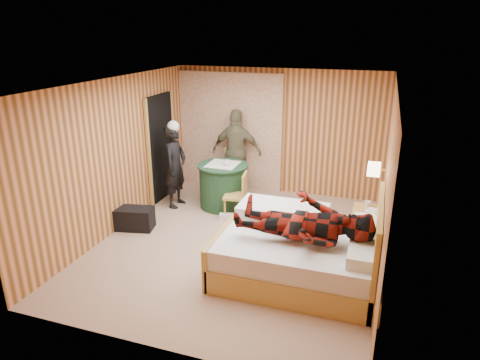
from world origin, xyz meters
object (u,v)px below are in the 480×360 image
(bed, at_px, (303,251))
(man_at_table, at_px, (237,152))
(round_table, at_px, (223,185))
(chair_near, at_px, (239,192))
(duffel_bag, at_px, (134,218))
(nightstand, at_px, (365,226))
(chair_far, at_px, (235,168))
(wall_lamp, at_px, (374,169))
(man_on_bed, at_px, (305,213))
(woman_standing, at_px, (175,166))

(bed, xyz_separation_m, man_at_table, (-1.88, 2.68, 0.52))
(round_table, relative_size, chair_near, 1.13)
(bed, bearing_deg, duffel_bag, 170.73)
(nightstand, xyz_separation_m, round_table, (-2.64, 0.69, 0.13))
(chair_far, distance_m, chair_near, 1.25)
(man_at_table, bearing_deg, chair_near, 107.62)
(wall_lamp, relative_size, round_table, 0.27)
(round_table, xyz_separation_m, man_on_bed, (1.91, -2.12, 0.60))
(chair_far, xyz_separation_m, man_at_table, (0.02, 0.05, 0.32))
(wall_lamp, relative_size, nightstand, 0.44)
(chair_near, bearing_deg, round_table, -140.09)
(round_table, height_order, chair_far, chair_far)
(duffel_bag, relative_size, man_on_bed, 0.37)
(chair_near, distance_m, woman_standing, 1.35)
(chair_near, xyz_separation_m, man_at_table, (-0.46, 1.20, 0.38))
(bed, distance_m, round_table, 2.66)
(wall_lamp, height_order, chair_near, wall_lamp)
(bed, distance_m, duffel_bag, 3.01)
(round_table, height_order, chair_near, round_table)
(duffel_bag, relative_size, woman_standing, 0.42)
(man_on_bed, bearing_deg, bed, 97.87)
(duffel_bag, height_order, man_at_table, man_at_table)
(duffel_bag, bearing_deg, chair_near, 20.83)
(bed, distance_m, man_on_bed, 0.72)
(man_at_table, bearing_deg, man_on_bed, 120.07)
(chair_far, distance_m, woman_standing, 1.32)
(bed, xyz_separation_m, chair_near, (-1.42, 1.48, 0.15))
(nightstand, bearing_deg, bed, -122.35)
(chair_far, height_order, woman_standing, woman_standing)
(wall_lamp, height_order, woman_standing, woman_standing)
(bed, height_order, woman_standing, woman_standing)
(duffel_bag, bearing_deg, chair_far, 51.61)
(chair_near, bearing_deg, wall_lamp, 69.25)
(nightstand, bearing_deg, woman_standing, 172.90)
(man_on_bed, bearing_deg, round_table, 132.02)
(round_table, relative_size, woman_standing, 0.61)
(wall_lamp, bearing_deg, woman_standing, 169.59)
(bed, xyz_separation_m, woman_standing, (-2.73, 1.64, 0.44))
(chair_far, height_order, man_on_bed, man_on_bed)
(nightstand, relative_size, man_on_bed, 0.33)
(nightstand, distance_m, chair_near, 2.21)
(chair_near, height_order, man_at_table, man_at_table)
(wall_lamp, xyz_separation_m, man_on_bed, (-0.77, -1.22, -0.28))
(bed, bearing_deg, woman_standing, 149.06)
(round_table, xyz_separation_m, chair_near, (0.46, -0.41, 0.06))
(duffel_bag, bearing_deg, man_on_bed, -25.33)
(round_table, bearing_deg, man_at_table, 90.00)
(round_table, distance_m, man_at_table, 0.91)
(chair_near, bearing_deg, man_on_bed, 32.05)
(wall_lamp, bearing_deg, round_table, 161.45)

